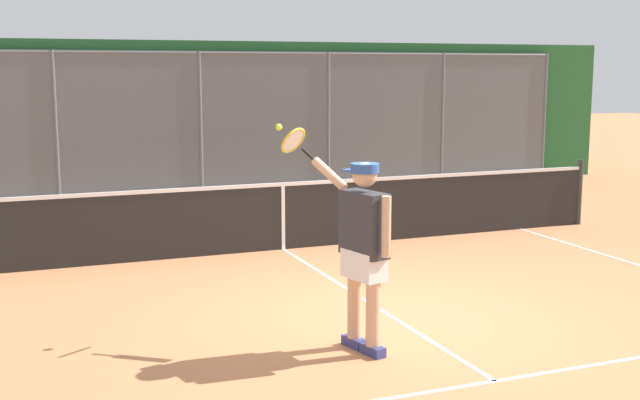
{
  "coord_description": "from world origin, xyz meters",
  "views": [
    {
      "loc": [
        3.71,
        7.23,
        2.56
      ],
      "look_at": [
        0.28,
        -1.41,
        1.05
      ],
      "focal_mm": 45.91,
      "sensor_mm": 36.0,
      "label": 1
    }
  ],
  "objects": [
    {
      "name": "court_line_markings",
      "position": [
        0.0,
        2.1,
        0.0
      ],
      "size": [
        8.09,
        9.74,
        0.01
      ],
      "color": "white",
      "rests_on": "ground"
    },
    {
      "name": "tennis_net",
      "position": [
        0.0,
        -3.54,
        0.49
      ],
      "size": [
        10.4,
        0.09,
        1.07
      ],
      "color": "#2D2D2D",
      "rests_on": "ground"
    },
    {
      "name": "ground_plane",
      "position": [
        0.0,
        0.0,
        0.0
      ],
      "size": [
        60.0,
        60.0,
        0.0
      ],
      "primitive_type": "plane",
      "color": "#C67A4C"
    },
    {
      "name": "fence_backdrop",
      "position": [
        -0.0,
        -9.06,
        1.53
      ],
      "size": [
        19.14,
        1.37,
        3.08
      ],
      "color": "#565B60",
      "rests_on": "ground"
    },
    {
      "name": "tennis_player",
      "position": [
        0.71,
        0.71,
        1.02
      ],
      "size": [
        0.71,
        1.33,
        2.02
      ],
      "rotation": [
        0.0,
        0.0,
        -1.33
      ],
      "color": "navy",
      "rests_on": "ground"
    }
  ]
}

